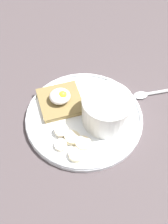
{
  "coord_description": "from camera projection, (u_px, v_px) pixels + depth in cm",
  "views": [
    {
      "loc": [
        -10.68,
        -40.75,
        61.86
      ],
      "look_at": [
        0.0,
        0.0,
        5.0
      ],
      "focal_mm": 50.0,
      "sensor_mm": 36.0,
      "label": 1
    }
  ],
  "objects": [
    {
      "name": "banana_slice_front",
      "position": [
        61.0,
        145.0,
        0.67
      ],
      "size": [
        3.86,
        3.89,
        1.22
      ],
      "color": "#FBE6BE",
      "rests_on": "plate"
    },
    {
      "name": "plate",
      "position": [
        84.0,
        118.0,
        0.73
      ],
      "size": [
        27.34,
        27.34,
        1.6
      ],
      "color": "white",
      "rests_on": "ground_plane"
    },
    {
      "name": "ground_plane",
      "position": [
        84.0,
        122.0,
        0.74
      ],
      "size": [
        120.0,
        120.0,
        2.0
      ],
      "primitive_type": "cube",
      "color": "#494042",
      "rests_on": "ground"
    },
    {
      "name": "oatmeal_bowl",
      "position": [
        107.0,
        110.0,
        0.69
      ],
      "size": [
        11.31,
        11.31,
        7.16
      ],
      "color": "white",
      "rests_on": "plate"
    },
    {
      "name": "banana_slice_left",
      "position": [
        83.0,
        144.0,
        0.67
      ],
      "size": [
        4.44,
        4.47,
        1.31
      ],
      "color": "beige",
      "rests_on": "plate"
    },
    {
      "name": "toast_slice",
      "position": [
        60.0,
        101.0,
        0.74
      ],
      "size": [
        10.3,
        10.3,
        1.28
      ],
      "color": "olive",
      "rests_on": "plate"
    },
    {
      "name": "banana_slice_right",
      "position": [
        77.0,
        155.0,
        0.66
      ],
      "size": [
        4.1,
        4.05,
        1.19
      ],
      "color": "#FAE9BA",
      "rests_on": "plate"
    },
    {
      "name": "banana_slice_inner",
      "position": [
        72.0,
        138.0,
        0.68
      ],
      "size": [
        3.76,
        3.65,
        1.51
      ],
      "color": "beige",
      "rests_on": "plate"
    },
    {
      "name": "banana_slice_back",
      "position": [
        62.0,
        131.0,
        0.69
      ],
      "size": [
        3.17,
        3.39,
        2.03
      ],
      "color": "#F1E3C2",
      "rests_on": "plate"
    },
    {
      "name": "spoon",
      "position": [
        148.0,
        94.0,
        0.77
      ],
      "size": [
        10.36,
        2.55,
        0.8
      ],
      "color": "silver",
      "rests_on": "ground_plane"
    },
    {
      "name": "poached_egg",
      "position": [
        60.0,
        96.0,
        0.73
      ],
      "size": [
        4.96,
        4.68,
        3.1
      ],
      "color": "white",
      "rests_on": "toast_slice"
    }
  ]
}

